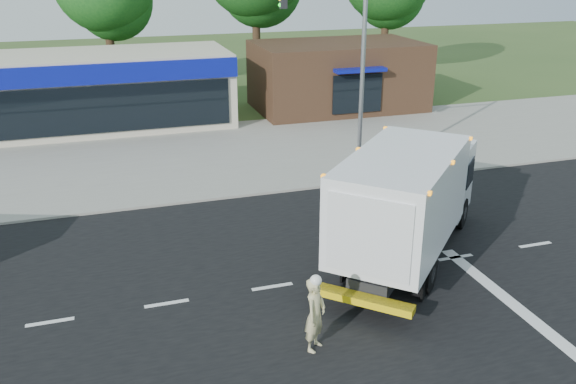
# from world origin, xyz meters

# --- Properties ---
(ground) EXTENTS (120.00, 120.00, 0.00)m
(ground) POSITION_xyz_m (0.00, 0.00, 0.00)
(ground) COLOR #385123
(ground) RESTS_ON ground
(road_asphalt) EXTENTS (60.00, 14.00, 0.02)m
(road_asphalt) POSITION_xyz_m (0.00, 0.00, 0.00)
(road_asphalt) COLOR black
(road_asphalt) RESTS_ON ground
(sidewalk) EXTENTS (60.00, 2.40, 0.12)m
(sidewalk) POSITION_xyz_m (0.00, 8.20, 0.06)
(sidewalk) COLOR gray
(sidewalk) RESTS_ON ground
(parking_apron) EXTENTS (60.00, 9.00, 0.02)m
(parking_apron) POSITION_xyz_m (0.00, 14.00, 0.01)
(parking_apron) COLOR gray
(parking_apron) RESTS_ON ground
(lane_markings) EXTENTS (55.20, 7.00, 0.01)m
(lane_markings) POSITION_xyz_m (1.35, -1.35, 0.02)
(lane_markings) COLOR silver
(lane_markings) RESTS_ON road_asphalt
(ems_box_truck) EXTENTS (7.58, 7.76, 3.68)m
(ems_box_truck) POSITION_xyz_m (1.47, 0.50, 2.12)
(ems_box_truck) COLOR black
(ems_box_truck) RESTS_ON ground
(emergency_worker) EXTENTS (0.80, 0.81, 2.00)m
(emergency_worker) POSITION_xyz_m (-2.83, -3.11, 0.98)
(emergency_worker) COLOR #C5B983
(emergency_worker) RESTS_ON ground
(retail_strip_mall) EXTENTS (18.00, 6.20, 4.00)m
(retail_strip_mall) POSITION_xyz_m (-9.00, 19.93, 2.01)
(retail_strip_mall) COLOR beige
(retail_strip_mall) RESTS_ON ground
(brown_storefront) EXTENTS (10.00, 6.70, 4.00)m
(brown_storefront) POSITION_xyz_m (7.00, 19.98, 2.00)
(brown_storefront) COLOR #382316
(brown_storefront) RESTS_ON ground
(traffic_signal_pole) EXTENTS (3.51, 0.25, 8.00)m
(traffic_signal_pole) POSITION_xyz_m (2.35, 7.60, 4.92)
(traffic_signal_pole) COLOR gray
(traffic_signal_pole) RESTS_ON ground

